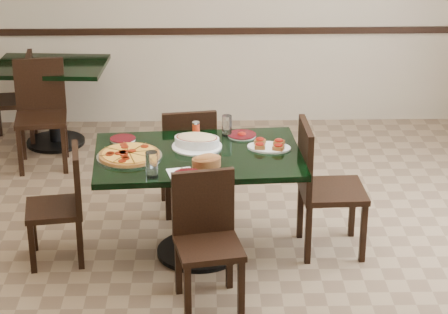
{
  "coord_description": "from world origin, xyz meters",
  "views": [
    {
      "loc": [
        -0.2,
        -5.27,
        2.96
      ],
      "look_at": [
        -0.08,
        0.0,
        0.76
      ],
      "focal_mm": 70.0,
      "sensor_mm": 36.0,
      "label": 1
    }
  ],
  "objects_px": {
    "chair_near": "(206,232)",
    "bruschetta_platter": "(269,145)",
    "chair_left": "(64,200)",
    "bread_basket": "(206,161)",
    "lasagna_casserole": "(197,141)",
    "back_chair_left": "(21,94)",
    "pepperoni_pizza": "(129,155)",
    "back_table": "(52,89)",
    "chair_right": "(320,181)",
    "main_table": "(198,178)",
    "chair_far": "(188,156)",
    "back_chair_near": "(41,107)"
  },
  "relations": [
    {
      "from": "chair_near",
      "to": "back_chair_left",
      "type": "height_order",
      "value": "chair_near"
    },
    {
      "from": "chair_far",
      "to": "back_table",
      "type": "bearing_deg",
      "value": -57.88
    },
    {
      "from": "chair_near",
      "to": "lasagna_casserole",
      "type": "xyz_separation_m",
      "value": [
        -0.06,
        0.69,
        0.33
      ]
    },
    {
      "from": "back_chair_near",
      "to": "chair_near",
      "type": "bearing_deg",
      "value": -65.33
    },
    {
      "from": "chair_near",
      "to": "chair_left",
      "type": "distance_m",
      "value": 1.09
    },
    {
      "from": "main_table",
      "to": "lasagna_casserole",
      "type": "distance_m",
      "value": 0.25
    },
    {
      "from": "lasagna_casserole",
      "to": "bruschetta_platter",
      "type": "bearing_deg",
      "value": 8.38
    },
    {
      "from": "main_table",
      "to": "chair_near",
      "type": "distance_m",
      "value": 0.59
    },
    {
      "from": "chair_far",
      "to": "bread_basket",
      "type": "distance_m",
      "value": 0.93
    },
    {
      "from": "bruschetta_platter",
      "to": "chair_far",
      "type": "bearing_deg",
      "value": 148.11
    },
    {
      "from": "bruschetta_platter",
      "to": "main_table",
      "type": "bearing_deg",
      "value": -157.41
    },
    {
      "from": "chair_right",
      "to": "lasagna_casserole",
      "type": "distance_m",
      "value": 0.88
    },
    {
      "from": "chair_right",
      "to": "back_chair_left",
      "type": "relative_size",
      "value": 1.14
    },
    {
      "from": "back_chair_left",
      "to": "bruschetta_platter",
      "type": "height_order",
      "value": "back_chair_left"
    },
    {
      "from": "main_table",
      "to": "chair_far",
      "type": "height_order",
      "value": "chair_far"
    },
    {
      "from": "back_table",
      "to": "chair_left",
      "type": "xyz_separation_m",
      "value": [
        0.42,
        -2.14,
        -0.08
      ]
    },
    {
      "from": "lasagna_casserole",
      "to": "bread_basket",
      "type": "distance_m",
      "value": 0.34
    },
    {
      "from": "chair_near",
      "to": "bruschetta_platter",
      "type": "height_order",
      "value": "chair_near"
    },
    {
      "from": "chair_right",
      "to": "main_table",
      "type": "bearing_deg",
      "value": 90.24
    },
    {
      "from": "chair_far",
      "to": "lasagna_casserole",
      "type": "bearing_deg",
      "value": 89.34
    },
    {
      "from": "back_table",
      "to": "chair_right",
      "type": "distance_m",
      "value": 2.98
    },
    {
      "from": "main_table",
      "to": "back_chair_left",
      "type": "xyz_separation_m",
      "value": [
        -1.61,
        2.17,
        -0.11
      ]
    },
    {
      "from": "chair_far",
      "to": "chair_left",
      "type": "bearing_deg",
      "value": 31.67
    },
    {
      "from": "back_chair_left",
      "to": "back_chair_near",
      "type": "bearing_deg",
      "value": 21.6
    },
    {
      "from": "back_table",
      "to": "chair_left",
      "type": "bearing_deg",
      "value": -75.38
    },
    {
      "from": "chair_right",
      "to": "back_chair_left",
      "type": "bearing_deg",
      "value": 46.68
    },
    {
      "from": "pepperoni_pizza",
      "to": "bruschetta_platter",
      "type": "xyz_separation_m",
      "value": [
        0.93,
        0.13,
        0.01
      ]
    },
    {
      "from": "back_table",
      "to": "bruschetta_platter",
      "type": "bearing_deg",
      "value": -44.73
    },
    {
      "from": "main_table",
      "to": "chair_near",
      "type": "relative_size",
      "value": 1.7
    },
    {
      "from": "chair_near",
      "to": "back_chair_left",
      "type": "xyz_separation_m",
      "value": [
        -1.67,
        2.75,
        -0.01
      ]
    },
    {
      "from": "chair_near",
      "to": "bread_basket",
      "type": "bearing_deg",
      "value": 78.35
    },
    {
      "from": "chair_left",
      "to": "lasagna_casserole",
      "type": "relative_size",
      "value": 2.34
    },
    {
      "from": "main_table",
      "to": "chair_near",
      "type": "height_order",
      "value": "chair_near"
    },
    {
      "from": "bread_basket",
      "to": "bruschetta_platter",
      "type": "distance_m",
      "value": 0.52
    },
    {
      "from": "pepperoni_pizza",
      "to": "back_chair_left",
      "type": "bearing_deg",
      "value": 117.68
    },
    {
      "from": "main_table",
      "to": "chair_right",
      "type": "distance_m",
      "value": 0.83
    },
    {
      "from": "pepperoni_pizza",
      "to": "lasagna_casserole",
      "type": "xyz_separation_m",
      "value": [
        0.44,
        0.16,
        0.03
      ]
    },
    {
      "from": "chair_near",
      "to": "chair_right",
      "type": "xyz_separation_m",
      "value": [
        0.78,
        0.62,
        0.06
      ]
    },
    {
      "from": "back_table",
      "to": "pepperoni_pizza",
      "type": "height_order",
      "value": "pepperoni_pizza"
    },
    {
      "from": "lasagna_casserole",
      "to": "bread_basket",
      "type": "xyz_separation_m",
      "value": [
        0.06,
        -0.33,
        -0.01
      ]
    },
    {
      "from": "chair_near",
      "to": "lasagna_casserole",
      "type": "relative_size",
      "value": 2.45
    },
    {
      "from": "chair_left",
      "to": "bruschetta_platter",
      "type": "relative_size",
      "value": 2.39
    },
    {
      "from": "main_table",
      "to": "chair_left",
      "type": "bearing_deg",
      "value": 179.25
    },
    {
      "from": "lasagna_casserole",
      "to": "chair_far",
      "type": "bearing_deg",
      "value": 109.96
    },
    {
      "from": "back_chair_left",
      "to": "pepperoni_pizza",
      "type": "xyz_separation_m",
      "value": [
        1.16,
        -2.22,
        0.31
      ]
    },
    {
      "from": "main_table",
      "to": "chair_left",
      "type": "height_order",
      "value": "chair_left"
    },
    {
      "from": "main_table",
      "to": "back_chair_left",
      "type": "relative_size",
      "value": 1.74
    },
    {
      "from": "back_chair_left",
      "to": "pepperoni_pizza",
      "type": "relative_size",
      "value": 1.9
    },
    {
      "from": "bread_basket",
      "to": "bruschetta_platter",
      "type": "xyz_separation_m",
      "value": [
        0.42,
        0.3,
        -0.02
      ]
    },
    {
      "from": "main_table",
      "to": "back_table",
      "type": "bearing_deg",
      "value": 118.28
    }
  ]
}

